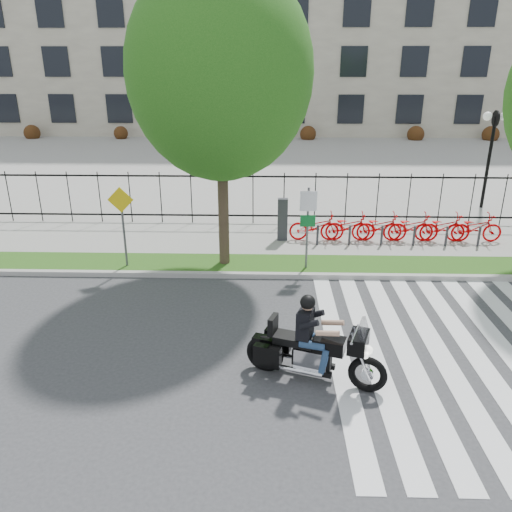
{
  "coord_description": "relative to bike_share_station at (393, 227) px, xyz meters",
  "views": [
    {
      "loc": [
        0.66,
        -9.64,
        5.93
      ],
      "look_at": [
        0.29,
        3.0,
        1.11
      ],
      "focal_mm": 35.0,
      "sensor_mm": 36.0,
      "label": 1
    }
  ],
  "objects": [
    {
      "name": "bike_share_station",
      "position": [
        0.0,
        0.0,
        0.0
      ],
      "size": [
        7.84,
        0.88,
        1.5
      ],
      "color": "#2D2D33",
      "rests_on": "sidewalk"
    },
    {
      "name": "crosswalk_stripes",
      "position": [
        -0.17,
        -7.2,
        -0.65
      ],
      "size": [
        5.7,
        8.0,
        0.01
      ],
      "primitive_type": null,
      "color": "silver",
      "rests_on": "ground"
    },
    {
      "name": "curb",
      "position": [
        -4.99,
        -3.1,
        -0.58
      ],
      "size": [
        60.0,
        0.2,
        0.15
      ],
      "primitive_type": "cube",
      "color": "#A3A099",
      "rests_on": "ground"
    },
    {
      "name": "plaza",
      "position": [
        -4.99,
        17.8,
        -0.61
      ],
      "size": [
        80.0,
        34.0,
        0.1
      ],
      "primitive_type": "cube",
      "color": "gray",
      "rests_on": "ground"
    },
    {
      "name": "street_tree_1",
      "position": [
        -5.74,
        -2.25,
        5.1
      ],
      "size": [
        5.18,
        5.18,
        8.6
      ],
      "color": "#37251E",
      "rests_on": "grass_verge"
    },
    {
      "name": "grass_verge",
      "position": [
        -4.99,
        -2.25,
        -0.58
      ],
      "size": [
        60.0,
        1.5,
        0.15
      ],
      "primitive_type": "cube",
      "color": "#1F4711",
      "rests_on": "ground"
    },
    {
      "name": "sidewalk",
      "position": [
        -4.99,
        0.25,
        -0.58
      ],
      "size": [
        60.0,
        3.5,
        0.15
      ],
      "primitive_type": "cube",
      "color": "gray",
      "rests_on": "ground"
    },
    {
      "name": "motorcycle_rider",
      "position": [
        -3.44,
        -8.26,
        0.08
      ],
      "size": [
        2.78,
        1.39,
        2.23
      ],
      "color": "black",
      "rests_on": "ground"
    },
    {
      "name": "office_building",
      "position": [
        -4.99,
        37.72,
        9.31
      ],
      "size": [
        60.0,
        21.9,
        20.15
      ],
      "color": "#9F9480",
      "rests_on": "ground"
    },
    {
      "name": "sign_pole_regulatory",
      "position": [
        -3.21,
        -2.62,
        1.08
      ],
      "size": [
        0.5,
        0.09,
        2.5
      ],
      "color": "#59595B",
      "rests_on": "grass_verge"
    },
    {
      "name": "sign_pole_warning",
      "position": [
        -8.75,
        -2.62,
        1.08
      ],
      "size": [
        0.78,
        0.09,
        2.49
      ],
      "color": "#59595B",
      "rests_on": "grass_verge"
    },
    {
      "name": "lamp_post_right",
      "position": [
        5.01,
        4.8,
        2.55
      ],
      "size": [
        1.06,
        0.7,
        4.25
      ],
      "color": "black",
      "rests_on": "ground"
    },
    {
      "name": "ground",
      "position": [
        -4.99,
        -7.2,
        -0.66
      ],
      "size": [
        120.0,
        120.0,
        0.0
      ],
      "primitive_type": "plane",
      "color": "#353538",
      "rests_on": "ground"
    },
    {
      "name": "iron_fence",
      "position": [
        -4.99,
        2.0,
        0.49
      ],
      "size": [
        30.0,
        0.06,
        2.0
      ],
      "primitive_type": null,
      "color": "black",
      "rests_on": "sidewalk"
    }
  ]
}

